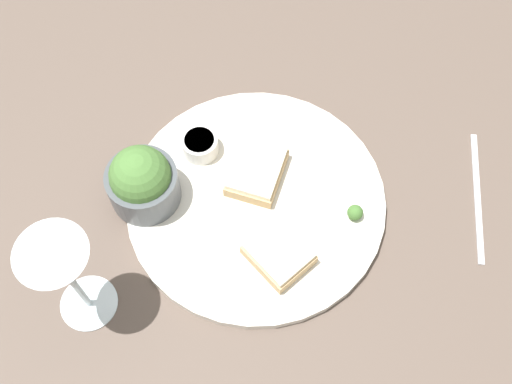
# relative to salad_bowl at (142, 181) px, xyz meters

# --- Properties ---
(ground_plane) EXTENTS (4.00, 4.00, 0.00)m
(ground_plane) POSITION_rel_salad_bowl_xyz_m (0.05, 0.13, -0.05)
(ground_plane) COLOR brown
(dinner_plate) EXTENTS (0.34, 0.34, 0.01)m
(dinner_plate) POSITION_rel_salad_bowl_xyz_m (0.05, 0.13, -0.05)
(dinner_plate) COLOR silver
(dinner_plate) RESTS_ON ground_plane
(salad_bowl) EXTENTS (0.09, 0.09, 0.09)m
(salad_bowl) POSITION_rel_salad_bowl_xyz_m (0.00, 0.00, 0.00)
(salad_bowl) COLOR #4C5156
(salad_bowl) RESTS_ON dinner_plate
(sauce_ramekin) EXTENTS (0.05, 0.05, 0.03)m
(sauce_ramekin) POSITION_rel_salad_bowl_xyz_m (-0.04, 0.09, -0.02)
(sauce_ramekin) COLOR white
(sauce_ramekin) RESTS_ON dinner_plate
(cheese_toast_near) EXTENTS (0.11, 0.10, 0.03)m
(cheese_toast_near) POSITION_rel_salad_bowl_xyz_m (0.02, 0.15, -0.03)
(cheese_toast_near) COLOR tan
(cheese_toast_near) RESTS_ON dinner_plate
(cheese_toast_far) EXTENTS (0.09, 0.09, 0.03)m
(cheese_toast_far) POSITION_rel_salad_bowl_xyz_m (0.14, 0.14, -0.03)
(cheese_toast_far) COLOR tan
(cheese_toast_far) RESTS_ON dinner_plate
(wine_glass) EXTENTS (0.08, 0.08, 0.17)m
(wine_glass) POSITION_rel_salad_bowl_xyz_m (0.12, -0.11, 0.07)
(wine_glass) COLOR silver
(wine_glass) RESTS_ON ground_plane
(garnish) EXTENTS (0.02, 0.02, 0.02)m
(garnish) POSITION_rel_salad_bowl_xyz_m (0.12, 0.25, -0.03)
(garnish) COLOR #477533
(garnish) RESTS_ON dinner_plate
(fork) EXTENTS (0.18, 0.09, 0.01)m
(fork) POSITION_rel_salad_bowl_xyz_m (0.14, 0.42, -0.05)
(fork) COLOR silver
(fork) RESTS_ON ground_plane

